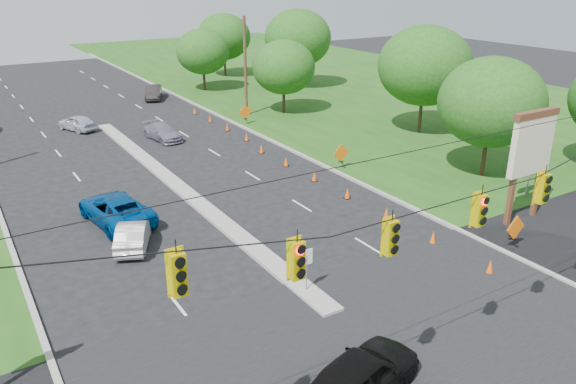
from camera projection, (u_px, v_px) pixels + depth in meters
ground at (404, 373)px, 19.06m from camera, size 160.00×160.00×0.00m
grass_right at (501, 125)px, 49.57m from camera, size 40.00×160.00×0.06m
cross_street at (404, 373)px, 19.06m from camera, size 160.00×14.00×0.02m
curb_right at (249, 131)px, 47.71m from camera, size 0.25×110.00×0.16m
median at (176, 185)px, 35.65m from camera, size 1.00×34.00×0.18m
median_sign at (307, 262)px, 23.26m from camera, size 0.55×0.06×2.05m
signal_span at (439, 255)px, 16.41m from camera, size 25.60×0.32×9.00m
utility_pole_far_right at (245, 67)px, 51.18m from camera, size 0.28×0.28×9.00m
pylon_sign at (532, 149)px, 29.50m from camera, size 5.90×2.30×6.12m
cone_0 at (490, 267)px, 25.19m from camera, size 0.32×0.32×0.70m
cone_1 at (433, 237)px, 27.95m from camera, size 0.32×0.32×0.70m
cone_2 at (386, 213)px, 30.71m from camera, size 0.32×0.32×0.70m
cone_3 at (347, 193)px, 33.48m from camera, size 0.32×0.32×0.70m
cone_4 at (314, 176)px, 36.24m from camera, size 0.32×0.32×0.70m
cone_5 at (286, 161)px, 39.01m from camera, size 0.32×0.32×0.70m
cone_6 at (261, 149)px, 41.77m from camera, size 0.32×0.32×0.70m
cone_7 at (246, 137)px, 44.83m from camera, size 0.32×0.32×0.70m
cone_8 at (227, 127)px, 47.60m from camera, size 0.32×0.32×0.70m
cone_9 at (210, 118)px, 50.36m from camera, size 0.32×0.32×0.70m
cone_10 at (195, 111)px, 53.13m from camera, size 0.32×0.32×0.70m
work_sign_0 at (515, 229)px, 27.11m from camera, size 1.27×0.58×1.37m
work_sign_1 at (341, 154)px, 38.17m from camera, size 1.27×0.58×1.37m
work_sign_2 at (245, 113)px, 49.23m from camera, size 1.27×0.58×1.37m
tree_7 at (491, 102)px, 35.54m from camera, size 6.72×6.72×7.84m
tree_8 at (425, 66)px, 45.17m from camera, size 7.56×7.56×8.82m
tree_9 at (284, 67)px, 52.16m from camera, size 5.88×5.88×6.86m
tree_10 at (298, 38)px, 63.53m from camera, size 7.56×7.56×8.82m
tree_11 at (224, 37)px, 70.48m from camera, size 6.72×6.72×7.84m
tree_12 at (203, 51)px, 62.24m from camera, size 5.88×5.88×6.86m
black_sedan at (360, 376)px, 17.66m from camera, size 5.25×3.29×1.67m
white_sedan at (133, 234)px, 27.61m from camera, size 2.90×4.18×1.31m
blue_pickup at (116, 209)px, 30.20m from camera, size 3.30×5.89×1.55m
silver_car_far at (163, 132)px, 45.08m from camera, size 2.34×4.53×1.26m
silver_car_oncoming at (77, 123)px, 47.67m from camera, size 2.98×4.22×1.33m
dark_car_receding at (153, 92)px, 59.31m from camera, size 3.14×4.67×1.45m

